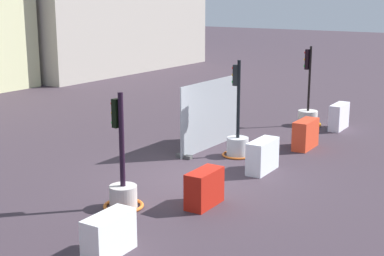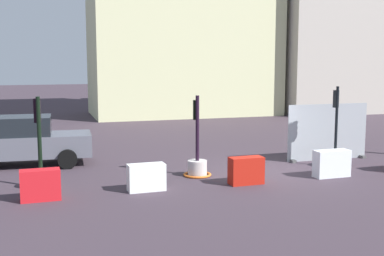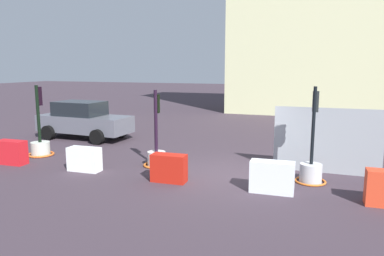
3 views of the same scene
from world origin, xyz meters
TOP-DOWN VIEW (x-y plane):
  - ground_plane at (0.00, 0.00)m, footprint 120.00×120.00m
  - traffic_light_0 at (-7.30, 0.12)m, footprint 0.98×0.98m
  - traffic_light_1 at (-2.50, 0.24)m, footprint 0.90×0.90m
  - traffic_light_2 at (2.50, 0.16)m, footprint 0.90×0.90m
  - construction_barrier_0 at (-7.32, -1.23)m, footprint 1.05×0.48m
  - construction_barrier_1 at (-4.43, -1.09)m, footprint 1.07×0.48m
  - construction_barrier_2 at (-1.42, -1.20)m, footprint 1.04×0.48m
  - construction_barrier_3 at (1.55, -1.13)m, footprint 1.17×0.48m
  - car_grey_saloon at (-7.81, 3.51)m, footprint 4.51×2.25m
  - building_main_facade at (2.05, 17.86)m, footprint 12.55×6.39m
  - site_fence_panel at (2.89, 1.31)m, footprint 3.25×0.50m

SIDE VIEW (x-z plane):
  - ground_plane at x=0.00m, z-range 0.00..0.00m
  - construction_barrier_1 at x=-4.43m, z-range 0.00..0.77m
  - construction_barrier_2 at x=-1.42m, z-range 0.00..0.82m
  - construction_barrier_0 at x=-7.32m, z-range 0.00..0.83m
  - construction_barrier_3 at x=1.55m, z-range 0.00..0.86m
  - traffic_light_1 at x=-2.50m, z-range -0.86..1.72m
  - traffic_light_2 at x=2.50m, z-range -0.95..1.84m
  - traffic_light_0 at x=-7.30m, z-range -0.89..1.77m
  - car_grey_saloon at x=-7.81m, z-range 0.00..1.74m
  - site_fence_panel at x=2.89m, z-range -0.06..2.02m
  - building_main_facade at x=2.05m, z-range 0.02..16.06m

